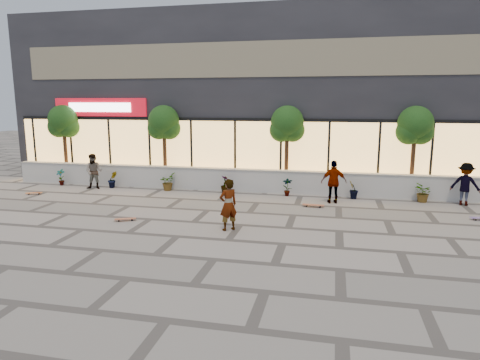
% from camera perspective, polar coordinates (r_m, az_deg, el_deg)
% --- Properties ---
extents(ground, '(80.00, 80.00, 0.00)m').
position_cam_1_polar(ground, '(13.44, -8.40, -7.46)').
color(ground, gray).
rests_on(ground, ground).
extents(planter_wall, '(22.00, 0.42, 1.04)m').
position_cam_1_polar(planter_wall, '(19.81, -1.27, 0.05)').
color(planter_wall, beige).
rests_on(planter_wall, ground).
extents(retail_building, '(24.00, 9.17, 8.50)m').
position_cam_1_polar(retail_building, '(24.85, 1.74, 10.80)').
color(retail_building, '#222227').
rests_on(retail_building, ground).
extents(shrub_a, '(0.43, 0.29, 0.81)m').
position_cam_1_polar(shrub_a, '(22.89, -22.77, 0.35)').
color(shrub_a, '#163E13').
rests_on(shrub_a, ground).
extents(shrub_b, '(0.57, 0.57, 0.81)m').
position_cam_1_polar(shrub_b, '(21.40, -16.62, 0.08)').
color(shrub_b, '#163E13').
rests_on(shrub_b, ground).
extents(shrub_c, '(0.68, 0.77, 0.81)m').
position_cam_1_polar(shrub_c, '(20.20, -9.66, -0.23)').
color(shrub_c, '#163E13').
rests_on(shrub_c, ground).
extents(shrub_d, '(0.64, 0.64, 0.81)m').
position_cam_1_polar(shrub_d, '(19.33, -1.94, -0.57)').
color(shrub_d, '#163E13').
rests_on(shrub_d, ground).
extents(shrub_e, '(0.46, 0.35, 0.81)m').
position_cam_1_polar(shrub_e, '(18.85, 6.33, -0.92)').
color(shrub_e, '#163E13').
rests_on(shrub_e, ground).
extents(shrub_f, '(0.55, 0.57, 0.81)m').
position_cam_1_polar(shrub_f, '(18.77, 14.86, -1.26)').
color(shrub_f, '#163E13').
rests_on(shrub_f, ground).
extents(shrub_g, '(0.77, 0.84, 0.81)m').
position_cam_1_polar(shrub_g, '(19.11, 23.28, -1.57)').
color(shrub_g, '#163E13').
rests_on(shrub_g, ground).
extents(tree_west, '(1.60, 1.50, 3.92)m').
position_cam_1_polar(tree_west, '(23.92, -22.48, 7.01)').
color(tree_west, '#4C291B').
rests_on(tree_west, ground).
extents(tree_midwest, '(1.60, 1.50, 3.92)m').
position_cam_1_polar(tree_midwest, '(21.27, -10.12, 7.30)').
color(tree_midwest, '#4C291B').
rests_on(tree_midwest, ground).
extents(tree_mideast, '(1.60, 1.50, 3.92)m').
position_cam_1_polar(tree_mideast, '(19.77, 6.30, 7.16)').
color(tree_mideast, '#4C291B').
rests_on(tree_mideast, ground).
extents(tree_east, '(1.60, 1.50, 3.92)m').
position_cam_1_polar(tree_east, '(19.95, 22.31, 6.48)').
color(tree_east, '#4C291B').
rests_on(tree_east, ground).
extents(skater_center, '(0.73, 0.71, 1.68)m').
position_cam_1_polar(skater_center, '(13.71, -1.57, -3.33)').
color(skater_center, white).
rests_on(skater_center, ground).
extents(skater_left, '(0.92, 0.79, 1.67)m').
position_cam_1_polar(skater_left, '(21.30, -18.89, 1.07)').
color(skater_left, tan).
rests_on(skater_left, ground).
extents(skater_right_near, '(1.09, 0.59, 1.76)m').
position_cam_1_polar(skater_right_near, '(17.75, 12.40, -0.25)').
color(skater_right_near, white).
rests_on(skater_right_near, ground).
extents(skater_right_far, '(1.26, 1.00, 1.71)m').
position_cam_1_polar(skater_right_far, '(19.23, 27.85, -0.49)').
color(skater_right_far, maroon).
rests_on(skater_right_far, ground).
extents(skateboard_center, '(0.74, 0.49, 0.09)m').
position_cam_1_polar(skateboard_center, '(15.46, -15.04, -5.03)').
color(skateboard_center, '#984E32').
rests_on(skateboard_center, ground).
extents(skateboard_left, '(0.71, 0.43, 0.08)m').
position_cam_1_polar(skateboard_left, '(21.20, -25.79, -1.56)').
color(skateboard_left, '#C15A24').
rests_on(skateboard_left, ground).
extents(skateboard_right_near, '(0.85, 0.26, 0.10)m').
position_cam_1_polar(skateboard_right_near, '(17.08, 9.76, -3.31)').
color(skateboard_right_near, '#A05234').
rests_on(skateboard_right_near, ground).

